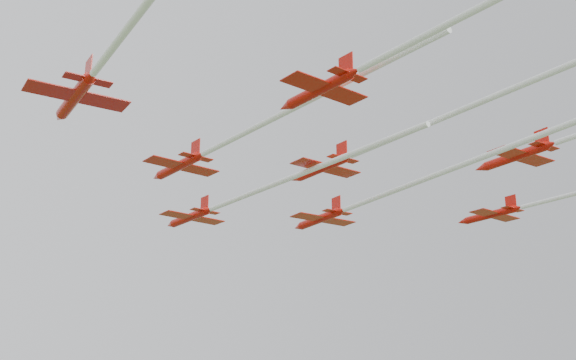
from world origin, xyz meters
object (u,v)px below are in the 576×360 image
jet_lead (233,200)px  jet_row2_left (225,143)px  jet_row3_left (134,20)px  jet_row4_left (469,13)px  jet_row2_right (387,193)px  jet_row3_mid (394,138)px

jet_lead → jet_row2_left: 17.63m
jet_row3_left → jet_row2_left: bearing=49.8°
jet_row2_left → jet_row4_left: jet_row2_left is taller
jet_lead → jet_row2_right: size_ratio=0.85×
jet_row2_left → jet_row3_left: bearing=-137.7°
jet_row3_mid → jet_lead: bearing=95.4°
jet_row3_mid → jet_row4_left: jet_row3_mid is taller
jet_row2_right → jet_row3_mid: size_ratio=1.14×
jet_row2_left → jet_row2_right: 22.42m
jet_row2_left → jet_row3_mid: jet_row2_left is taller
jet_row3_left → jet_row4_left: (20.61, -14.04, -0.73)m
jet_row2_left → jet_row2_right: jet_row2_left is taller
jet_row2_right → jet_row3_mid: jet_row3_mid is taller
jet_row2_left → jet_row4_left: (2.91, -36.43, -1.66)m
jet_row3_mid → jet_row2_right: bearing=49.3°
jet_lead → jet_row2_right: bearing=-58.4°
jet_lead → jet_row4_left: (-5.45, -51.88, -0.11)m
jet_lead → jet_row3_left: jet_row3_left is taller
jet_row2_left → jet_row3_left: 28.55m
jet_row4_left → jet_row2_left: bearing=85.1°
jet_row2_left → jet_lead: bearing=52.2°
jet_row3_mid → jet_row4_left: 27.02m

